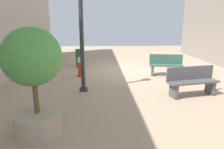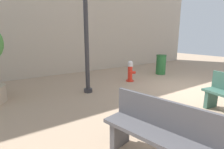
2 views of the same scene
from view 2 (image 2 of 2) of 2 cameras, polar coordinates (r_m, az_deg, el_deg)
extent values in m
plane|color=tan|center=(6.57, 25.76, -4.94)|extent=(23.40, 23.40, 0.00)
cylinder|color=red|center=(7.23, 5.94, -2.00)|extent=(0.32, 0.32, 0.05)
cylinder|color=red|center=(7.15, 6.00, 0.45)|extent=(0.19, 0.19, 0.58)
cylinder|color=silver|center=(7.09, 6.06, 2.98)|extent=(0.24, 0.24, 0.06)
sphere|color=silver|center=(7.08, 6.08, 3.70)|extent=(0.22, 0.22, 0.22)
cylinder|color=red|center=(7.28, 5.93, 1.22)|extent=(0.16, 0.15, 0.09)
cylinder|color=red|center=(7.00, 6.09, 0.76)|extent=(0.16, 0.15, 0.09)
cylinder|color=red|center=(7.16, 7.24, 0.67)|extent=(0.17, 0.18, 0.11)
cube|color=#33594C|center=(5.22, 29.95, -7.11)|extent=(0.17, 0.41, 0.45)
cube|color=#4C4C51|center=(3.09, 2.65, -18.85)|extent=(0.18, 0.41, 0.45)
cube|color=#4C4C51|center=(2.63, 14.72, -18.90)|extent=(1.76, 0.79, 0.06)
cube|color=#4C4C51|center=(2.66, 17.06, -12.52)|extent=(1.69, 0.41, 0.44)
cylinder|color=#2D2D33|center=(5.85, -7.93, -5.21)|extent=(0.28, 0.28, 0.12)
cylinder|color=#2D2D33|center=(5.57, -8.49, 12.50)|extent=(0.14, 0.14, 3.44)
cylinder|color=#266633|center=(8.80, 15.90, 3.07)|extent=(0.46, 0.46, 0.91)
cylinder|color=#1E5128|center=(8.73, 16.09, 6.15)|extent=(0.49, 0.49, 0.04)
camera|label=1|loc=(6.22, -80.71, 6.46)|focal=32.66mm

